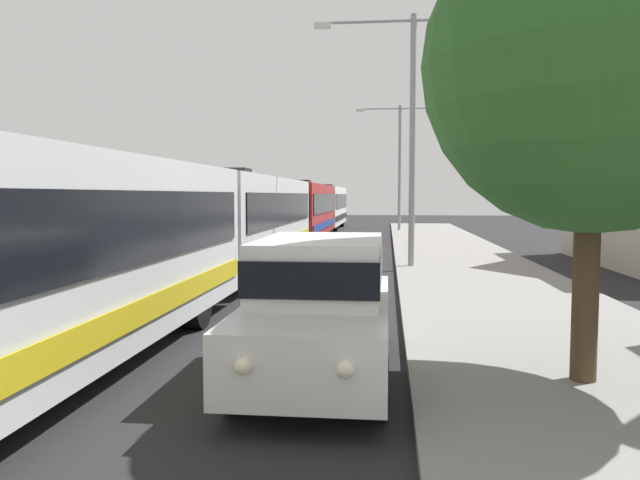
{
  "coord_description": "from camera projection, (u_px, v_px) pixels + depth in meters",
  "views": [
    {
      "loc": [
        3.3,
        3.85,
        2.49
      ],
      "look_at": [
        1.89,
        16.68,
        1.54
      ],
      "focal_mm": 34.48,
      "sensor_mm": 36.0,
      "label": 1
    }
  ],
  "objects": [
    {
      "name": "bus_fourth_in_line",
      "position": [
        324.0,
        206.0,
        44.99
      ],
      "size": [
        2.58,
        10.94,
        3.21
      ],
      "color": "silver",
      "rests_on": "ground_plane"
    },
    {
      "name": "streetlamp_mid",
      "position": [
        413.0,
        112.0,
        20.0
      ],
      "size": [
        6.46,
        0.28,
        8.16
      ],
      "color": "gray",
      "rests_on": "sidewalk"
    },
    {
      "name": "bus_lead",
      "position": [
        49.0,
        254.0,
        8.38
      ],
      "size": [
        2.58,
        11.28,
        3.21
      ],
      "color": "silver",
      "rests_on": "ground_plane"
    },
    {
      "name": "white_suv",
      "position": [
        320.0,
        302.0,
        8.4
      ],
      "size": [
        1.86,
        4.79,
        1.9
      ],
      "color": "white",
      "rests_on": "ground_plane"
    },
    {
      "name": "roadside_tree",
      "position": [
        593.0,
        65.0,
        7.49
      ],
      "size": [
        4.16,
        4.16,
        6.01
      ],
      "color": "#4C3823",
      "rests_on": "sidewalk"
    },
    {
      "name": "bus_second_in_line",
      "position": [
        248.0,
        219.0,
        20.33
      ],
      "size": [
        2.58,
        12.28,
        3.21
      ],
      "color": "silver",
      "rests_on": "ground_plane"
    },
    {
      "name": "streetlamp_far",
      "position": [
        400.0,
        154.0,
        41.01
      ],
      "size": [
        5.87,
        0.28,
        8.28
      ],
      "color": "gray",
      "rests_on": "sidewalk"
    },
    {
      "name": "bus_middle",
      "position": [
        302.0,
        210.0,
        33.07
      ],
      "size": [
        2.58,
        11.17,
        3.21
      ],
      "color": "maroon",
      "rests_on": "ground_plane"
    }
  ]
}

